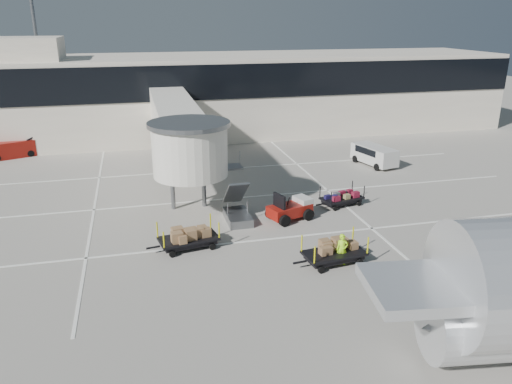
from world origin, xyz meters
TOP-DOWN VIEW (x-y plane):
  - ground at (0.00, 0.00)m, footprint 140.00×140.00m
  - lane_markings at (-0.67, 9.33)m, footprint 40.00×30.00m
  - terminal at (-0.35, 29.94)m, footprint 64.00×12.11m
  - jet_bridge at (-3.97, 12.26)m, footprint 5.70×20.40m
  - baggage_tug at (1.80, 4.51)m, footprint 2.98×2.43m
  - suitcase_cart at (5.76, 5.98)m, footprint 3.46×1.99m
  - box_cart_near at (2.21, -1.55)m, footprint 3.87×1.92m
  - box_cart_far at (-4.79, 1.89)m, footprint 3.91×2.07m
  - ground_worker at (2.50, -1.70)m, footprint 0.66×0.50m
  - minivan at (12.10, 14.27)m, footprint 2.63×4.48m
  - belt_loader at (-17.67, 24.01)m, footprint 4.22×2.81m

SIDE VIEW (x-z plane):
  - ground at x=0.00m, z-range 0.00..0.00m
  - lane_markings at x=-0.67m, z-range 0.00..0.02m
  - suitcase_cart at x=5.76m, z-range -0.18..1.15m
  - box_cart_far at x=-4.79m, z-range -0.16..1.34m
  - box_cart_near at x=2.21m, z-range -0.15..1.34m
  - baggage_tug at x=1.80m, z-range -0.24..1.53m
  - belt_loader at x=-17.67m, z-range -0.23..1.68m
  - ground_worker at x=2.50m, z-range 0.00..1.62m
  - minivan at x=12.10m, z-range 0.16..1.75m
  - terminal at x=-0.35m, z-range -3.49..11.71m
  - jet_bridge at x=-3.97m, z-range 1.27..7.30m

